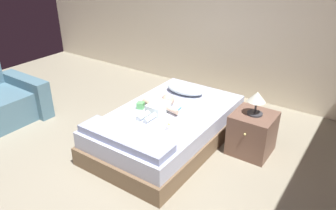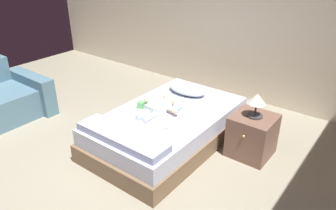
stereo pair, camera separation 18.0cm
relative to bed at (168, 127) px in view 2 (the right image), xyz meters
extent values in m
plane|color=gray|center=(-0.29, -1.12, -0.21)|extent=(8.00, 8.00, 0.00)
cube|color=beige|center=(-0.29, 1.88, 1.23)|extent=(8.00, 0.12, 2.88)
cube|color=brown|center=(0.00, 0.00, -0.10)|extent=(1.23, 2.06, 0.22)
cube|color=silver|center=(0.00, 0.00, 0.11)|extent=(1.18, 1.98, 0.20)
ellipsoid|color=silver|center=(-0.13, 0.62, 0.27)|extent=(0.55, 0.33, 0.12)
cube|color=white|center=(-0.11, -0.06, 0.27)|extent=(0.20, 0.28, 0.11)
sphere|color=beige|center=(-0.11, 0.15, 0.29)|extent=(0.16, 0.16, 0.16)
cylinder|color=beige|center=(-0.29, -0.01, 0.27)|extent=(0.19, 0.09, 0.06)
cylinder|color=beige|center=(0.07, -0.01, 0.27)|extent=(0.19, 0.09, 0.06)
cylinder|color=white|center=(-0.16, -0.29, 0.25)|extent=(0.06, 0.20, 0.06)
cylinder|color=white|center=(-0.06, -0.29, 0.25)|extent=(0.06, 0.20, 0.06)
cube|color=#2C85EB|center=(0.08, 0.13, 0.22)|extent=(0.03, 0.12, 0.01)
cube|color=white|center=(0.07, 0.19, 0.23)|extent=(0.02, 0.03, 0.01)
cube|color=slate|center=(-2.22, -0.49, 0.07)|extent=(0.94, 0.20, 0.55)
cube|color=brown|center=(0.96, 0.39, 0.05)|extent=(0.48, 0.48, 0.51)
sphere|color=tan|center=(0.96, 0.13, 0.16)|extent=(0.03, 0.03, 0.03)
cylinder|color=#333338|center=(0.96, 0.39, 0.32)|extent=(0.18, 0.18, 0.02)
cylinder|color=#333338|center=(0.96, 0.39, 0.40)|extent=(0.02, 0.02, 0.14)
cone|color=silver|center=(0.96, 0.39, 0.53)|extent=(0.20, 0.20, 0.12)
cube|color=#959EC2|center=(0.00, -0.80, 0.26)|extent=(1.11, 0.30, 0.08)
cube|color=#64C26A|center=(-0.34, -0.11, 0.26)|extent=(0.11, 0.11, 0.08)
cylinder|color=white|center=(0.23, -0.31, 0.24)|extent=(0.08, 0.11, 0.05)
cone|color=#E1BC6D|center=(0.23, -0.31, 0.27)|extent=(0.03, 0.03, 0.02)
camera|label=1|loc=(1.99, -2.88, 2.05)|focal=34.28mm
camera|label=2|loc=(2.14, -2.78, 2.05)|focal=34.28mm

